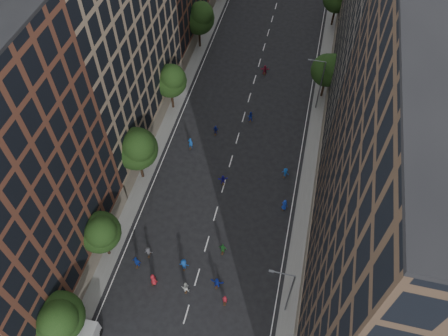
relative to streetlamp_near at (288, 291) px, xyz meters
The scene contains 29 objects.
ground 30.30m from the streetlamp_near, 110.32° to the left, with size 240.00×240.00×0.00m, color black.
sidewalk_left 42.27m from the streetlamp_near, 122.21° to the left, with size 4.00×105.00×0.15m, color slate.
sidewalk_right 35.90m from the streetlamp_near, 87.37° to the left, with size 4.00×105.00×0.15m, color slate.
bldg_left_b 39.13m from the streetlamp_near, 141.93° to the left, with size 14.00×26.00×34.00m, color #90785E.
bldg_right_a 15.75m from the streetlamp_near, 19.17° to the left, with size 14.00×30.00×36.00m, color #4E3929.
bldg_right_b 35.03m from the streetlamp_near, 74.90° to the left, with size 14.00×28.00×33.00m, color #5E584E.
tree_left_0 22.89m from the streetlamp_near, 159.12° to the right, with size 5.20×5.20×8.83m.
tree_left_1 21.47m from the streetlamp_near, behind, with size 4.80×4.80×8.21m.
tree_left_2 25.48m from the streetlamp_near, 147.07° to the left, with size 5.60×5.60×9.45m.
tree_left_3 35.12m from the streetlamp_near, 127.52° to the left, with size 5.00×5.00×8.58m.
tree_left_4 48.78m from the streetlamp_near, 115.99° to the left, with size 5.40×5.40×9.08m.
tree_right_a 35.87m from the streetlamp_near, 88.38° to the left, with size 5.00×5.00×8.39m.
streetlamp_near is the anchor object (origin of this frame).
streetlamp_far 33.00m from the streetlamp_near, 90.00° to the left, with size 2.64×0.22×9.06m.
skater_3 13.07m from the streetlamp_near, 169.31° to the left, with size 1.18×0.68×1.83m, color navy.
skater_4 18.17m from the streetlamp_near, behind, with size 1.13×0.47×1.93m, color navy.
skater_5 9.01m from the streetlamp_near, behind, with size 1.57×0.50×1.69m, color #122595.
skater_6 15.60m from the streetlamp_near, behind, with size 0.94×0.61×1.92m, color maroon.
skater_7 7.86m from the streetlamp_near, behind, with size 0.60×0.39×1.63m, color maroon.
skater_8 11.97m from the streetlamp_near, behind, with size 0.88×0.69×1.82m, color silver.
skater_9 17.59m from the streetlamp_near, behind, with size 1.00×0.57×1.55m, color #45454B.
skater_10 10.66m from the streetlamp_near, 146.74° to the left, with size 1.05×0.44×1.79m, color #1C6023.
skater_11 19.28m from the streetlamp_near, 124.30° to the left, with size 1.39×0.44×1.50m, color #1A139E.
skater_12 14.11m from the streetlamp_near, 97.99° to the left, with size 0.85×0.55×1.74m, color #1637B7.
skater_13 26.83m from the streetlamp_near, 128.82° to the left, with size 0.69×0.46×1.91m, color #154FB2.
skater_14 29.79m from the streetlamp_near, 108.34° to the left, with size 0.84×0.65×1.72m, color #142BA8.
skater_15 19.28m from the streetlamp_near, 97.76° to the left, with size 1.01×0.58×1.57m, color #154CAD.
skater_16 28.12m from the streetlamp_near, 119.63° to the left, with size 0.92×0.38×1.56m, color #13219D.
skater_17 40.50m from the streetlamp_near, 102.93° to the left, with size 1.56×0.50×1.68m, color #A61B3A.
Camera 1 is at (7.99, -6.60, 48.23)m, focal length 35.00 mm.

